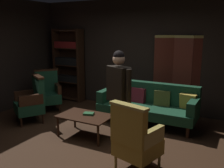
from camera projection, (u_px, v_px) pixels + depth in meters
ground_plane at (91, 143)px, 4.63m from camera, size 10.00×10.00×0.00m
back_wall at (142, 55)px, 6.45m from camera, size 7.20×0.10×2.80m
side_wall_left at (1, 56)px, 6.23m from camera, size 0.10×3.60×2.80m
folding_screen at (191, 75)px, 5.90m from camera, size 1.72×0.43×1.90m
bookshelf at (69, 64)px, 7.28m from camera, size 0.90×0.32×2.05m
velvet_couch at (148, 103)px, 5.53m from camera, size 2.12×0.78×0.88m
coffee_table at (85, 118)px, 4.86m from camera, size 1.00×0.64×0.42m
armchair_gilt_accent at (135, 139)px, 3.64m from camera, size 0.71×0.70×1.04m
armchair_wing_left at (32, 101)px, 5.60m from camera, size 0.79×0.79×1.04m
armchair_wing_right at (48, 92)px, 6.41m from camera, size 0.81×0.81×1.04m
standing_figure at (119, 91)px, 4.19m from camera, size 0.55×0.36×1.70m
book_green_cloth at (89, 114)px, 4.88m from camera, size 0.22×0.19×0.04m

